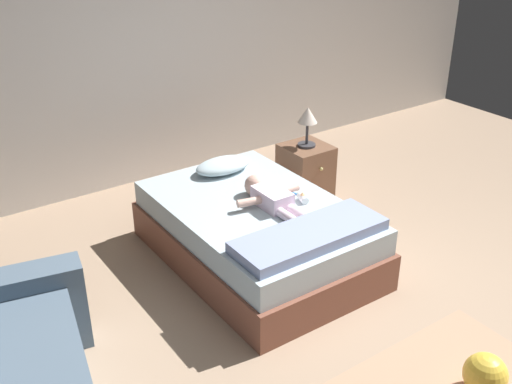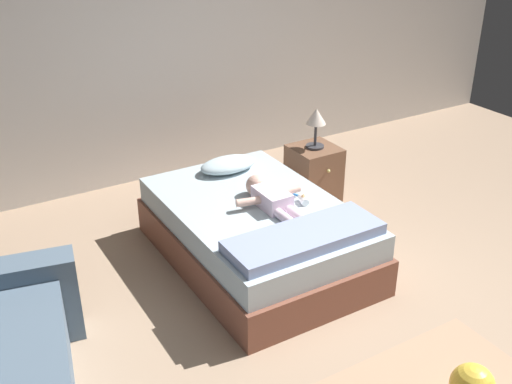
# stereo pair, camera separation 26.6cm
# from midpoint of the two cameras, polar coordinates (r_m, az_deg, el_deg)

# --- Properties ---
(ground_plane) EXTENTS (8.00, 8.00, 0.00)m
(ground_plane) POSITION_cam_midpoint_polar(r_m,az_deg,el_deg) (3.97, 11.19, -12.74)
(ground_plane) COLOR #A0846A
(wall_behind_bed) EXTENTS (8.00, 0.12, 2.51)m
(wall_behind_bed) POSITION_cam_midpoint_polar(r_m,az_deg,el_deg) (5.68, -10.05, 13.72)
(wall_behind_bed) COLOR silver
(wall_behind_bed) RESTS_ON ground_plane
(bed) EXTENTS (1.15, 1.74, 0.46)m
(bed) POSITION_cam_midpoint_polar(r_m,az_deg,el_deg) (4.45, -1.72, -3.90)
(bed) COLOR brown
(bed) RESTS_ON ground_plane
(pillow) EXTENTS (0.47, 0.27, 0.11)m
(pillow) POSITION_cam_midpoint_polar(r_m,az_deg,el_deg) (4.83, -4.67, 2.46)
(pillow) COLOR silver
(pillow) RESTS_ON bed
(baby) EXTENTS (0.51, 0.61, 0.16)m
(baby) POSITION_cam_midpoint_polar(r_m,az_deg,el_deg) (4.31, -0.55, -0.39)
(baby) COLOR white
(baby) RESTS_ON bed
(toothbrush) EXTENTS (0.07, 0.12, 0.02)m
(toothbrush) POSITION_cam_midpoint_polar(r_m,az_deg,el_deg) (4.49, 1.44, -0.03)
(toothbrush) COLOR #378EE7
(toothbrush) RESTS_ON bed
(nightstand) EXTENTS (0.38, 0.41, 0.50)m
(nightstand) POSITION_cam_midpoint_polar(r_m,az_deg,el_deg) (5.34, 3.22, 1.81)
(nightstand) COLOR brown
(nightstand) RESTS_ON ground_plane
(lamp) EXTENTS (0.17, 0.17, 0.35)m
(lamp) POSITION_cam_midpoint_polar(r_m,az_deg,el_deg) (5.15, 3.36, 6.82)
(lamp) COLOR #333338
(lamp) RESTS_ON nightstand
(toy_ball) EXTENTS (0.24, 0.24, 0.24)m
(toy_ball) POSITION_cam_midpoint_polar(r_m,az_deg,el_deg) (3.61, 18.59, -15.89)
(toy_ball) COLOR gold
(toy_ball) RESTS_ON rug
(blanket) EXTENTS (1.04, 0.37, 0.08)m
(blanket) POSITION_cam_midpoint_polar(r_m,az_deg,el_deg) (3.89, 3.11, -4.10)
(blanket) COLOR #8896BE
(blanket) RESTS_ON bed
(baby_bottle) EXTENTS (0.08, 0.12, 0.08)m
(baby_bottle) POSITION_cam_midpoint_polar(r_m,az_deg,el_deg) (4.36, 2.64, -0.57)
(baby_bottle) COLOR white
(baby_bottle) RESTS_ON bed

